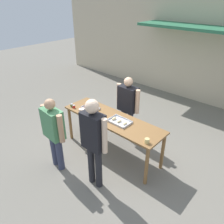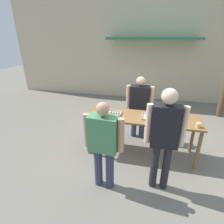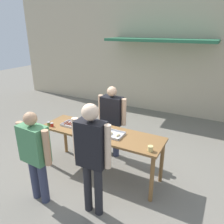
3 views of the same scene
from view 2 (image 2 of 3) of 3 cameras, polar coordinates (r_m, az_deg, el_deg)
name	(u,v)px [view 2 (image 2 of 3)]	position (r m, az deg, el deg)	size (l,w,h in m)	color
ground_plane	(140,152)	(4.20, 8.97, -12.81)	(24.00, 24.00, 0.00)	slate
building_facade_back	(153,42)	(7.38, 13.18, 21.29)	(12.00, 1.11, 4.50)	beige
serving_table	(142,121)	(3.79, 9.72, -3.05)	(2.38, 0.71, 0.91)	brown
food_tray_sausages	(112,114)	(3.80, 0.06, -0.50)	(0.39, 0.27, 0.04)	silver
food_tray_buns	(153,117)	(3.71, 13.18, -1.73)	(0.47, 0.32, 0.06)	silver
condiment_jar_mustard	(91,115)	(3.71, -6.94, -0.93)	(0.06, 0.06, 0.08)	#567A38
condiment_jar_ketchup	(95,115)	(3.67, -5.67, -1.10)	(0.06, 0.06, 0.08)	#B22319
beer_cup	(198,125)	(3.62, 26.35, -3.86)	(0.09, 0.09, 0.09)	#DBC67A
person_server_behind_table	(139,103)	(4.37, 8.91, 2.83)	(0.66, 0.26, 1.61)	#333851
person_customer_holding_hotdog	(103,141)	(2.84, -2.82, -9.36)	(0.67, 0.28, 1.58)	#333851
person_customer_with_cup	(165,133)	(2.84, 16.78, -6.71)	(0.61, 0.25, 1.80)	#232328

